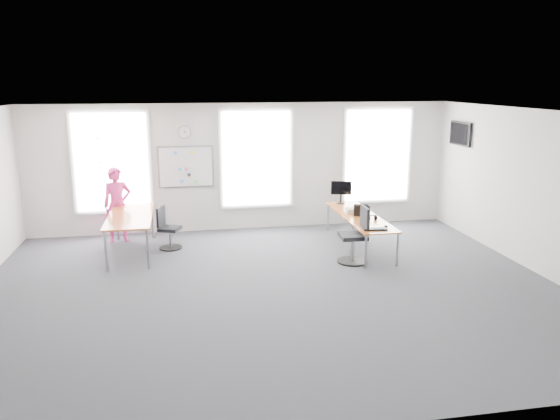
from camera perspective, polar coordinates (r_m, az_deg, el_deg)
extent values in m
plane|color=#2C2C32|center=(9.53, -0.86, -8.21)|extent=(10.00, 10.00, 0.00)
plane|color=white|center=(8.87, -0.92, 10.12)|extent=(10.00, 10.00, 0.00)
plane|color=silver|center=(12.97, -3.82, 4.49)|extent=(10.00, 0.00, 10.00)
plane|color=silver|center=(5.35, 6.29, -8.79)|extent=(10.00, 0.00, 10.00)
plane|color=silver|center=(11.05, 25.64, 1.60)|extent=(0.00, 10.00, 10.00)
cube|color=silver|center=(12.92, -17.19, 4.78)|extent=(1.60, 0.06, 2.20)
cube|color=silver|center=(12.95, -2.49, 5.38)|extent=(1.60, 0.06, 2.20)
cube|color=silver|center=(13.68, 10.11, 5.62)|extent=(1.60, 0.06, 2.20)
cube|color=#AF6933|center=(11.78, 8.31, -0.64)|extent=(0.76, 2.84, 0.03)
cylinder|color=gray|center=(10.54, 8.94, -4.30)|extent=(0.05, 0.05, 0.66)
cylinder|color=gray|center=(10.76, 12.15, -4.07)|extent=(0.05, 0.05, 0.66)
cylinder|color=gray|center=(13.03, 5.04, -0.74)|extent=(0.05, 0.05, 0.66)
cylinder|color=gray|center=(13.21, 7.70, -0.62)|extent=(0.05, 0.05, 0.66)
cube|color=#AF6933|center=(11.60, -15.39, -0.61)|extent=(0.89, 2.22, 0.03)
cylinder|color=gray|center=(10.74, -17.75, -4.14)|extent=(0.06, 0.06, 0.78)
cylinder|color=gray|center=(10.66, -13.64, -3.99)|extent=(0.06, 0.06, 0.78)
cylinder|color=gray|center=(12.75, -16.61, -1.32)|extent=(0.06, 0.06, 0.78)
cylinder|color=gray|center=(12.68, -13.16, -1.18)|extent=(0.06, 0.06, 0.78)
cylinder|color=black|center=(10.93, 7.54, -5.34)|extent=(0.60, 0.60, 0.03)
cylinder|color=gray|center=(10.85, 7.58, -4.05)|extent=(0.07, 0.07, 0.48)
cube|color=black|center=(10.77, 7.63, -2.71)|extent=(0.53, 0.53, 0.08)
cube|color=black|center=(10.75, 8.86, -1.02)|extent=(0.08, 0.48, 0.51)
cylinder|color=black|center=(11.93, -11.35, -3.88)|extent=(0.48, 0.48, 0.03)
cylinder|color=gray|center=(11.87, -11.40, -2.92)|extent=(0.06, 0.06, 0.39)
cube|color=black|center=(11.82, -11.45, -1.92)|extent=(0.53, 0.53, 0.07)
cube|color=black|center=(11.82, -12.34, -0.66)|extent=(0.18, 0.38, 0.42)
imported|color=#E03083|center=(12.52, -16.62, 0.52)|extent=(0.69, 0.54, 1.67)
cube|color=white|center=(12.85, -9.81, 4.46)|extent=(1.20, 0.03, 0.90)
cylinder|color=gray|center=(12.76, -9.95, 8.01)|extent=(0.30, 0.04, 0.30)
cube|color=black|center=(13.42, 18.35, 7.58)|extent=(0.06, 0.90, 0.55)
cube|color=black|center=(10.69, 9.93, -2.01)|extent=(0.49, 0.24, 0.02)
ellipsoid|color=black|center=(10.92, 11.01, -1.68)|extent=(0.08, 0.12, 0.04)
cylinder|color=black|center=(11.13, 10.21, -1.45)|extent=(0.08, 0.08, 0.01)
cylinder|color=black|center=(11.40, 9.26, -0.83)|extent=(0.04, 0.09, 0.09)
cylinder|color=black|center=(11.45, 9.96, -0.80)|extent=(0.04, 0.09, 0.09)
cylinder|color=gold|center=(11.40, 9.26, -0.83)|extent=(0.01, 0.10, 0.10)
cube|color=black|center=(11.41, 9.62, -0.56)|extent=(0.17, 0.02, 0.02)
cube|color=black|center=(11.71, 8.46, -0.02)|extent=(0.32, 0.15, 0.25)
cube|color=#FF8600|center=(11.64, 8.57, -0.14)|extent=(0.30, 0.16, 0.23)
cube|color=black|center=(11.63, 8.59, -0.11)|extent=(0.32, 0.16, 0.25)
cube|color=beige|center=(11.98, 7.64, -0.06)|extent=(0.32, 0.25, 0.10)
cylinder|color=black|center=(12.87, 6.36, 0.73)|extent=(0.19, 0.19, 0.02)
cylinder|color=black|center=(12.85, 6.37, 1.16)|extent=(0.04, 0.04, 0.19)
cube|color=black|center=(12.79, 6.42, 2.31)|extent=(0.47, 0.17, 0.32)
cube|color=black|center=(12.77, 6.44, 2.29)|extent=(0.42, 0.14, 0.28)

